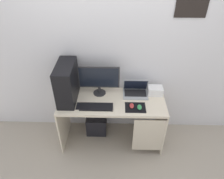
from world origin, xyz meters
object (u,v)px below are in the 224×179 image
object	(u,v)px
laptop	(135,91)
projector	(155,91)
subwoofer	(97,123)
monitor	(99,79)
cell_phone	(79,106)
pc_tower	(67,83)
keyboard	(96,107)
mouse_right	(139,107)
mouse_left	(132,106)

from	to	relation	value
laptop	projector	distance (m)	0.27
laptop	projector	xyz separation A→B (m)	(0.27, -0.01, 0.01)
subwoofer	projector	bearing A→B (deg)	-1.03
monitor	cell_phone	world-z (taller)	monitor
subwoofer	monitor	bearing A→B (deg)	-19.31
pc_tower	laptop	size ratio (longest dim) A/B	1.52
keyboard	mouse_right	size ratio (longest dim) A/B	4.38
laptop	mouse_left	distance (m)	0.29
mouse_left	mouse_right	size ratio (longest dim) A/B	1.00
projector	mouse_right	world-z (taller)	projector
laptop	monitor	bearing A→B (deg)	-178.26
laptop	mouse_left	xyz separation A→B (m)	(-0.06, -0.29, -0.02)
laptop	keyboard	distance (m)	0.60
projector	subwoofer	size ratio (longest dim) A/B	0.67
keyboard	mouse_left	bearing A→B (deg)	2.55
mouse_right	subwoofer	bearing A→B (deg)	151.58
cell_phone	subwoofer	size ratio (longest dim) A/B	0.44
projector	mouse_left	xyz separation A→B (m)	(-0.33, -0.28, -0.03)
mouse_left	subwoofer	bearing A→B (deg)	149.27
mouse_left	cell_phone	bearing A→B (deg)	-179.88
mouse_left	mouse_right	world-z (taller)	same
monitor	keyboard	world-z (taller)	monitor
monitor	cell_phone	xyz separation A→B (m)	(-0.24, -0.27, -0.23)
pc_tower	laptop	distance (m)	0.92
keyboard	projector	bearing A→B (deg)	21.11
pc_tower	mouse_left	size ratio (longest dim) A/B	5.29
pc_tower	projector	bearing A→B (deg)	6.12
mouse_right	cell_phone	xyz separation A→B (m)	(-0.77, 0.02, -0.02)
monitor	subwoofer	xyz separation A→B (m)	(-0.07, 0.02, -0.83)
projector	mouse_right	xyz separation A→B (m)	(-0.23, -0.30, -0.03)
pc_tower	keyboard	distance (m)	0.48
pc_tower	projector	size ratio (longest dim) A/B	2.54
pc_tower	projector	distance (m)	1.18
projector	keyboard	bearing A→B (deg)	-158.89
laptop	mouse_right	world-z (taller)	laptop
cell_phone	pc_tower	bearing A→B (deg)	134.46
monitor	mouse_right	world-z (taller)	monitor
mouse_left	cell_phone	distance (m)	0.67
laptop	mouse_right	xyz separation A→B (m)	(0.03, -0.31, -0.02)
subwoofer	keyboard	bearing A→B (deg)	-81.44
pc_tower	keyboard	xyz separation A→B (m)	(0.38, -0.18, -0.24)
monitor	laptop	bearing A→B (deg)	1.74
laptop	subwoofer	bearing A→B (deg)	179.12
pc_tower	keyboard	size ratio (longest dim) A/B	1.21
cell_phone	keyboard	bearing A→B (deg)	-4.79
mouse_right	cell_phone	world-z (taller)	mouse_right
laptop	mouse_left	bearing A→B (deg)	-102.26
projector	subwoofer	distance (m)	1.05
projector	keyboard	distance (m)	0.83
cell_phone	subwoofer	xyz separation A→B (m)	(0.17, 0.30, -0.60)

